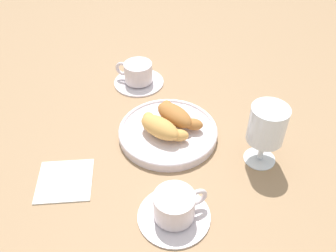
{
  "coord_description": "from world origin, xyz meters",
  "views": [
    {
      "loc": [
        0.21,
        -0.59,
        0.57
      ],
      "look_at": [
        -0.01,
        -0.01,
        0.03
      ],
      "focal_mm": 38.88,
      "sensor_mm": 36.0,
      "label": 1
    }
  ],
  "objects_px": {
    "coffee_cup_near": "(138,75)",
    "coffee_cup_far": "(175,208)",
    "croissant_large": "(161,127)",
    "juice_glass_left": "(267,126)",
    "pastry_plate": "(168,132)",
    "folded_napkin": "(65,180)",
    "croissant_small": "(177,115)"
  },
  "relations": [
    {
      "from": "juice_glass_left",
      "to": "coffee_cup_near",
      "type": "bearing_deg",
      "value": 154.75
    },
    {
      "from": "croissant_small",
      "to": "coffee_cup_far",
      "type": "distance_m",
      "value": 0.24
    },
    {
      "from": "croissant_small",
      "to": "folded_napkin",
      "type": "height_order",
      "value": "croissant_small"
    },
    {
      "from": "coffee_cup_near",
      "to": "juice_glass_left",
      "type": "distance_m",
      "value": 0.41
    },
    {
      "from": "coffee_cup_near",
      "to": "folded_napkin",
      "type": "height_order",
      "value": "coffee_cup_near"
    },
    {
      "from": "pastry_plate",
      "to": "folded_napkin",
      "type": "height_order",
      "value": "pastry_plate"
    },
    {
      "from": "juice_glass_left",
      "to": "pastry_plate",
      "type": "bearing_deg",
      "value": -179.88
    },
    {
      "from": "coffee_cup_far",
      "to": "juice_glass_left",
      "type": "height_order",
      "value": "juice_glass_left"
    },
    {
      "from": "croissant_small",
      "to": "juice_glass_left",
      "type": "distance_m",
      "value": 0.21
    },
    {
      "from": "pastry_plate",
      "to": "croissant_small",
      "type": "relative_size",
      "value": 1.84
    },
    {
      "from": "croissant_large",
      "to": "croissant_small",
      "type": "bearing_deg",
      "value": 69.06
    },
    {
      "from": "coffee_cup_far",
      "to": "pastry_plate",
      "type": "bearing_deg",
      "value": 113.9
    },
    {
      "from": "croissant_small",
      "to": "coffee_cup_near",
      "type": "distance_m",
      "value": 0.22
    },
    {
      "from": "coffee_cup_near",
      "to": "croissant_large",
      "type": "bearing_deg",
      "value": -53.62
    },
    {
      "from": "pastry_plate",
      "to": "coffee_cup_near",
      "type": "height_order",
      "value": "coffee_cup_near"
    },
    {
      "from": "croissant_large",
      "to": "coffee_cup_far",
      "type": "height_order",
      "value": "croissant_large"
    },
    {
      "from": "pastry_plate",
      "to": "coffee_cup_far",
      "type": "height_order",
      "value": "coffee_cup_far"
    },
    {
      "from": "pastry_plate",
      "to": "folded_napkin",
      "type": "xyz_separation_m",
      "value": [
        -0.15,
        -0.2,
        -0.01
      ]
    },
    {
      "from": "croissant_large",
      "to": "coffee_cup_far",
      "type": "xyz_separation_m",
      "value": [
        0.1,
        -0.18,
        -0.02
      ]
    },
    {
      "from": "croissant_large",
      "to": "folded_napkin",
      "type": "height_order",
      "value": "croissant_large"
    },
    {
      "from": "pastry_plate",
      "to": "juice_glass_left",
      "type": "distance_m",
      "value": 0.23
    },
    {
      "from": "croissant_large",
      "to": "pastry_plate",
      "type": "bearing_deg",
      "value": 69.19
    },
    {
      "from": "croissant_small",
      "to": "coffee_cup_near",
      "type": "bearing_deg",
      "value": 138.71
    },
    {
      "from": "croissant_large",
      "to": "coffee_cup_far",
      "type": "relative_size",
      "value": 0.96
    },
    {
      "from": "coffee_cup_far",
      "to": "croissant_small",
      "type": "bearing_deg",
      "value": 108.81
    },
    {
      "from": "croissant_small",
      "to": "croissant_large",
      "type": "bearing_deg",
      "value": -110.94
    },
    {
      "from": "coffee_cup_near",
      "to": "coffee_cup_far",
      "type": "distance_m",
      "value": 0.45
    },
    {
      "from": "coffee_cup_near",
      "to": "croissant_small",
      "type": "bearing_deg",
      "value": -41.29
    },
    {
      "from": "croissant_large",
      "to": "juice_glass_left",
      "type": "height_order",
      "value": "juice_glass_left"
    },
    {
      "from": "croissant_small",
      "to": "folded_napkin",
      "type": "xyz_separation_m",
      "value": [
        -0.16,
        -0.23,
        -0.04
      ]
    },
    {
      "from": "croissant_large",
      "to": "juice_glass_left",
      "type": "distance_m",
      "value": 0.23
    },
    {
      "from": "croissant_small",
      "to": "coffee_cup_far",
      "type": "xyz_separation_m",
      "value": [
        0.08,
        -0.23,
        -0.02
      ]
    }
  ]
}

